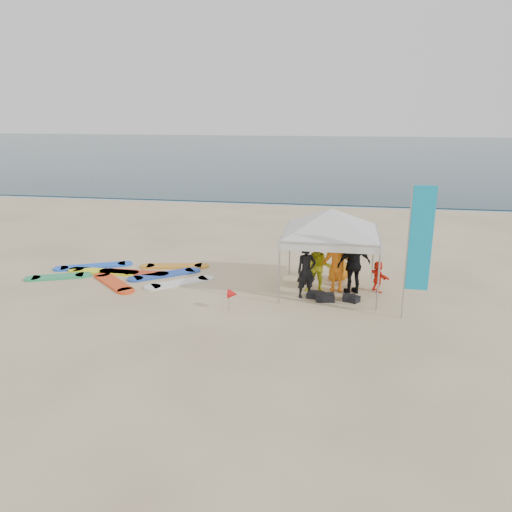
{
  "coord_description": "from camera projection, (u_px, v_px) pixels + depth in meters",
  "views": [
    {
      "loc": [
        3.52,
        -12.03,
        5.55
      ],
      "look_at": [
        0.96,
        2.6,
        1.2
      ],
      "focal_mm": 35.0,
      "sensor_mm": 36.0,
      "label": 1
    }
  ],
  "objects": [
    {
      "name": "shoreline_foam",
      "position": [
        284.0,
        204.0,
        30.72
      ],
      "size": [
        160.0,
        1.2,
        0.01
      ],
      "primitive_type": "cube",
      "color": "silver",
      "rests_on": "ground"
    },
    {
      "name": "person_yellow",
      "position": [
        318.0,
        267.0,
        15.59
      ],
      "size": [
        0.84,
        0.67,
        1.66
      ],
      "primitive_type": "imported",
      "rotation": [
        0.0,
        0.0,
        -0.05
      ],
      "color": "gold",
      "rests_on": "ground"
    },
    {
      "name": "canopy_tent",
      "position": [
        332.0,
        209.0,
        15.28
      ],
      "size": [
        4.03,
        4.03,
        3.04
      ],
      "color": "#A5A5A8",
      "rests_on": "ground"
    },
    {
      "name": "gear_pile",
      "position": [
        331.0,
        297.0,
        15.15
      ],
      "size": [
        1.65,
        0.7,
        0.22
      ],
      "color": "black",
      "rests_on": "ground"
    },
    {
      "name": "marker_pennant",
      "position": [
        233.0,
        294.0,
        14.27
      ],
      "size": [
        0.28,
        0.28,
        0.64
      ],
      "color": "#A5A5A8",
      "rests_on": "ground"
    },
    {
      "name": "surfboard_spread",
      "position": [
        128.0,
        274.0,
        17.5
      ],
      "size": [
        6.1,
        3.44,
        0.07
      ],
      "color": "#F64414",
      "rests_on": "ground"
    },
    {
      "name": "person_orange_a",
      "position": [
        337.0,
        262.0,
        15.71
      ],
      "size": [
        1.29,
        0.79,
        1.93
      ],
      "primitive_type": "imported",
      "rotation": [
        0.0,
        0.0,
        3.2
      ],
      "color": "orange",
      "rests_on": "ground"
    },
    {
      "name": "feather_flag",
      "position": [
        419.0,
        240.0,
        13.15
      ],
      "size": [
        0.64,
        0.04,
        3.81
      ],
      "color": "#A5A5A8",
      "rests_on": "ground"
    },
    {
      "name": "person_seated",
      "position": [
        378.0,
        276.0,
        15.76
      ],
      "size": [
        0.7,
        0.96,
        1.0
      ],
      "primitive_type": "imported",
      "rotation": [
        0.0,
        0.0,
        2.06
      ],
      "color": "#FC2C16",
      "rests_on": "ground"
    },
    {
      "name": "person_black_a",
      "position": [
        306.0,
        271.0,
        15.18
      ],
      "size": [
        0.73,
        0.63,
        1.67
      ],
      "primitive_type": "imported",
      "rotation": [
        0.0,
        0.0,
        0.46
      ],
      "color": "black",
      "rests_on": "ground"
    },
    {
      "name": "person_orange_b",
      "position": [
        338.0,
        252.0,
        16.7
      ],
      "size": [
        1.13,
        1.01,
        1.95
      ],
      "primitive_type": "imported",
      "rotation": [
        0.0,
        0.0,
        3.67
      ],
      "color": "#C76E11",
      "rests_on": "ground"
    },
    {
      "name": "ocean",
      "position": [
        319.0,
        151.0,
        70.23
      ],
      "size": [
        160.0,
        84.0,
        0.08
      ],
      "primitive_type": "cube",
      "color": "#0C2633",
      "rests_on": "ground"
    },
    {
      "name": "person_black_b",
      "position": [
        354.0,
        264.0,
        15.48
      ],
      "size": [
        1.2,
        0.9,
        1.9
      ],
      "primitive_type": "imported",
      "rotation": [
        0.0,
        0.0,
        3.59
      ],
      "color": "black",
      "rests_on": "ground"
    },
    {
      "name": "ground",
      "position": [
        205.0,
        323.0,
        13.52
      ],
      "size": [
        120.0,
        120.0,
        0.0
      ],
      "primitive_type": "plane",
      "color": "beige",
      "rests_on": "ground"
    }
  ]
}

